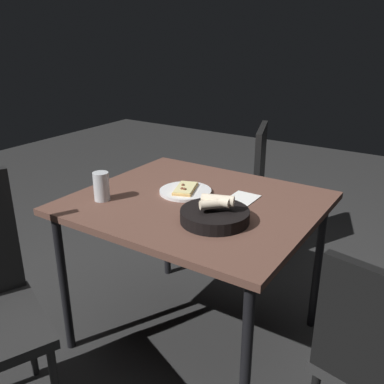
{
  "coord_description": "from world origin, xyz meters",
  "views": [
    {
      "loc": [
        -1.48,
        -0.95,
        1.47
      ],
      "look_at": [
        -0.08,
        -0.03,
        0.82
      ],
      "focal_mm": 39.6,
      "sensor_mm": 36.0,
      "label": 1
    }
  ],
  "objects_px": {
    "bread_basket": "(215,214)",
    "chair_spare": "(241,182)",
    "dining_table": "(196,213)",
    "beer_glass": "(101,188)",
    "pizza_plate": "(185,191)"
  },
  "relations": [
    {
      "from": "bread_basket",
      "to": "chair_spare",
      "type": "height_order",
      "value": "chair_spare"
    },
    {
      "from": "dining_table",
      "to": "bread_basket",
      "type": "height_order",
      "value": "bread_basket"
    },
    {
      "from": "bread_basket",
      "to": "beer_glass",
      "type": "distance_m",
      "value": 0.55
    },
    {
      "from": "beer_glass",
      "to": "pizza_plate",
      "type": "bearing_deg",
      "value": -43.47
    },
    {
      "from": "dining_table",
      "to": "pizza_plate",
      "type": "distance_m",
      "value": 0.13
    },
    {
      "from": "pizza_plate",
      "to": "dining_table",
      "type": "bearing_deg",
      "value": -119.33
    },
    {
      "from": "pizza_plate",
      "to": "bread_basket",
      "type": "relative_size",
      "value": 0.88
    },
    {
      "from": "pizza_plate",
      "to": "chair_spare",
      "type": "height_order",
      "value": "chair_spare"
    },
    {
      "from": "bread_basket",
      "to": "beer_glass",
      "type": "xyz_separation_m",
      "value": [
        -0.08,
        0.54,
        0.03
      ]
    },
    {
      "from": "bread_basket",
      "to": "dining_table",
      "type": "bearing_deg",
      "value": 51.61
    },
    {
      "from": "pizza_plate",
      "to": "beer_glass",
      "type": "height_order",
      "value": "beer_glass"
    },
    {
      "from": "pizza_plate",
      "to": "chair_spare",
      "type": "relative_size",
      "value": 0.27
    },
    {
      "from": "chair_spare",
      "to": "pizza_plate",
      "type": "bearing_deg",
      "value": -171.06
    },
    {
      "from": "pizza_plate",
      "to": "beer_glass",
      "type": "bearing_deg",
      "value": 136.53
    },
    {
      "from": "pizza_plate",
      "to": "bread_basket",
      "type": "xyz_separation_m",
      "value": [
        -0.2,
        -0.28,
        0.02
      ]
    }
  ]
}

